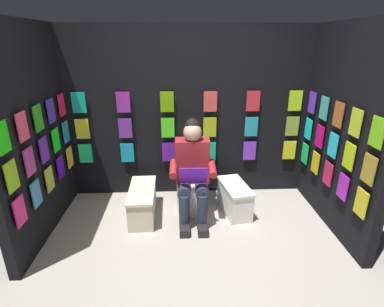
% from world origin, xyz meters
% --- Properties ---
extents(ground_plane, '(30.00, 30.00, 0.00)m').
position_xyz_m(ground_plane, '(0.00, 0.00, 0.00)').
color(ground_plane, '#9E998E').
extents(display_wall_back, '(3.23, 0.14, 2.21)m').
position_xyz_m(display_wall_back, '(0.00, -1.67, 1.10)').
color(display_wall_back, black).
rests_on(display_wall_back, ground).
extents(display_wall_left, '(0.14, 1.62, 2.21)m').
position_xyz_m(display_wall_left, '(-1.62, -0.81, 1.10)').
color(display_wall_left, black).
rests_on(display_wall_left, ground).
extents(display_wall_right, '(0.14, 1.62, 2.21)m').
position_xyz_m(display_wall_right, '(1.62, -0.81, 1.10)').
color(display_wall_right, black).
rests_on(display_wall_right, ground).
extents(toilet, '(0.41, 0.56, 0.77)m').
position_xyz_m(toilet, '(-0.02, -1.21, 0.33)').
color(toilet, white).
rests_on(toilet, ground).
extents(person_reading, '(0.53, 0.69, 1.19)m').
position_xyz_m(person_reading, '(-0.02, -0.98, 0.60)').
color(person_reading, maroon).
rests_on(person_reading, ground).
extents(comic_longbox_near, '(0.32, 0.75, 0.36)m').
position_xyz_m(comic_longbox_near, '(0.58, -1.02, 0.18)').
color(comic_longbox_near, beige).
rests_on(comic_longbox_near, ground).
extents(comic_longbox_far, '(0.38, 0.63, 0.37)m').
position_xyz_m(comic_longbox_far, '(-0.54, -1.06, 0.19)').
color(comic_longbox_far, white).
rests_on(comic_longbox_far, ground).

